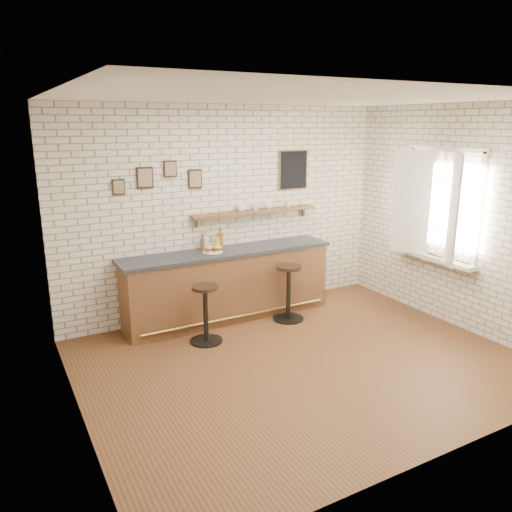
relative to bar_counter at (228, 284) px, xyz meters
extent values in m
plane|color=brown|center=(0.15, -1.70, -0.51)|extent=(5.00, 5.00, 0.00)
cube|color=brown|center=(0.00, 0.00, -0.03)|extent=(3.00, 0.58, 0.96)
cube|color=#2D333A|center=(0.00, 0.00, 0.48)|extent=(3.10, 0.62, 0.05)
cylinder|color=olive|center=(0.00, -0.32, -0.39)|extent=(2.79, 0.04, 0.04)
cylinder|color=white|center=(-0.24, -0.01, 0.51)|extent=(0.28, 0.28, 0.01)
cylinder|color=gold|center=(-0.17, 0.01, 0.52)|extent=(0.05, 0.05, 0.00)
cylinder|color=gold|center=(-0.21, -0.02, 0.52)|extent=(0.05, 0.05, 0.00)
cylinder|color=gold|center=(-0.34, 0.07, 0.52)|extent=(0.06, 0.06, 0.00)
cylinder|color=gold|center=(-0.19, 0.04, 0.52)|extent=(0.06, 0.06, 0.00)
cylinder|color=gold|center=(-0.35, -0.05, 0.52)|extent=(0.06, 0.06, 0.00)
cylinder|color=gold|center=(-0.17, 0.00, 0.52)|extent=(0.04, 0.04, 0.00)
cylinder|color=gold|center=(-0.23, -0.07, 0.52)|extent=(0.05, 0.05, 0.00)
cylinder|color=gold|center=(-0.34, -0.08, 0.52)|extent=(0.04, 0.04, 0.00)
cylinder|color=gold|center=(-0.38, 0.00, 0.52)|extent=(0.05, 0.05, 0.00)
cylinder|color=gold|center=(-0.20, -0.05, 0.52)|extent=(0.06, 0.06, 0.00)
cylinder|color=gold|center=(-0.34, 0.01, 0.52)|extent=(0.04, 0.04, 0.00)
cylinder|color=brown|center=(-0.31, 0.16, 0.59)|extent=(0.07, 0.07, 0.17)
cylinder|color=brown|center=(-0.31, 0.16, 0.69)|extent=(0.02, 0.02, 0.04)
cylinder|color=black|center=(-0.31, 0.16, 0.71)|extent=(0.03, 0.03, 0.01)
cylinder|color=beige|center=(-0.27, 0.16, 0.60)|extent=(0.06, 0.06, 0.19)
cylinder|color=beige|center=(-0.27, 0.16, 0.71)|extent=(0.02, 0.02, 0.04)
cylinder|color=black|center=(-0.27, 0.16, 0.74)|extent=(0.03, 0.03, 0.01)
cylinder|color=#924C17|center=(-0.03, 0.16, 0.62)|extent=(0.07, 0.07, 0.23)
cylinder|color=#924C17|center=(-0.03, 0.16, 0.76)|extent=(0.03, 0.03, 0.05)
cylinder|color=black|center=(-0.03, 0.16, 0.79)|extent=(0.03, 0.03, 0.01)
cylinder|color=gold|center=(-0.09, 0.16, 0.58)|extent=(0.06, 0.06, 0.16)
cylinder|color=gold|center=(-0.09, 0.16, 0.68)|extent=(0.03, 0.03, 0.03)
cylinder|color=maroon|center=(-0.09, 0.16, 0.70)|extent=(0.03, 0.03, 0.01)
cylinder|color=black|center=(-0.62, -0.62, -0.50)|extent=(0.42, 0.42, 0.02)
cylinder|color=black|center=(-0.62, -0.62, -0.14)|extent=(0.06, 0.06, 0.70)
cylinder|color=black|center=(-0.62, -0.62, 0.23)|extent=(0.42, 0.42, 0.04)
cylinder|color=black|center=(0.72, -0.48, -0.50)|extent=(0.44, 0.44, 0.02)
cylinder|color=black|center=(0.72, -0.48, -0.12)|extent=(0.07, 0.07, 0.73)
cylinder|color=black|center=(0.72, -0.48, 0.27)|extent=(0.46, 0.46, 0.04)
cube|color=brown|center=(0.55, 0.20, 0.97)|extent=(2.00, 0.18, 0.04)
cube|color=brown|center=(-0.35, 0.27, 0.89)|extent=(0.03, 0.04, 0.16)
cube|color=brown|center=(1.45, 0.27, 0.89)|extent=(0.03, 0.04, 0.16)
imported|color=white|center=(0.32, 0.20, 1.05)|extent=(0.19, 0.19, 0.11)
imported|color=white|center=(0.56, 0.20, 1.04)|extent=(0.14, 0.14, 0.10)
imported|color=white|center=(0.78, 0.20, 1.05)|extent=(0.16, 0.16, 0.10)
imported|color=white|center=(1.11, 0.20, 1.04)|extent=(0.10, 0.10, 0.09)
cube|color=black|center=(-1.05, 0.28, 1.54)|extent=(0.22, 0.02, 0.28)
cube|color=black|center=(-0.70, 0.28, 1.64)|extent=(0.18, 0.02, 0.22)
cube|color=black|center=(-0.35, 0.28, 1.49)|extent=(0.20, 0.02, 0.26)
cube|color=black|center=(-1.40, 0.28, 1.44)|extent=(0.16, 0.02, 0.20)
cube|color=black|center=(1.25, 0.28, 1.54)|extent=(0.46, 0.02, 0.56)
cube|color=white|center=(2.55, -1.40, 0.39)|extent=(0.20, 1.35, 0.06)
cube|color=white|center=(2.62, -1.40, 1.89)|extent=(0.05, 1.30, 0.06)
cube|color=white|center=(2.62, -1.40, 0.39)|extent=(0.05, 1.30, 0.06)
cube|color=white|center=(2.62, -2.00, 1.14)|extent=(0.05, 0.06, 1.50)
cube|color=white|center=(2.62, -0.80, 1.14)|extent=(0.05, 0.06, 1.50)
cube|color=white|center=(2.47, -1.70, 1.14)|extent=(0.40, 0.46, 1.46)
cube|color=white|center=(2.47, -1.10, 1.14)|extent=(0.40, 0.46, 1.46)
imported|color=tan|center=(2.53, -1.41, 0.43)|extent=(0.22, 0.27, 0.02)
imported|color=tan|center=(2.53, -1.38, 0.45)|extent=(0.16, 0.21, 0.02)
camera|label=1|loc=(-2.92, -6.16, 2.24)|focal=35.00mm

